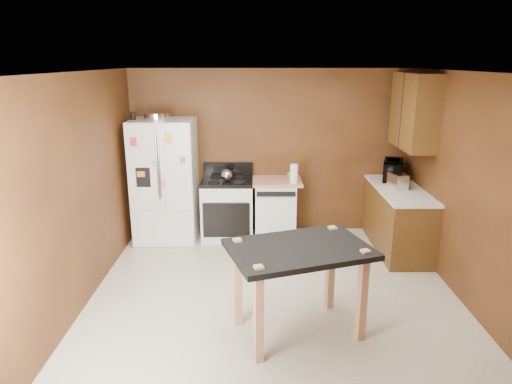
{
  "coord_description": "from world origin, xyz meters",
  "views": [
    {
      "loc": [
        -0.22,
        -4.64,
        2.62
      ],
      "look_at": [
        -0.21,
        0.85,
        1.02
      ],
      "focal_mm": 32.0,
      "sensor_mm": 36.0,
      "label": 1
    }
  ],
  "objects_px": {
    "pen_cup": "(133,116)",
    "toaster": "(398,181)",
    "paper_towel": "(294,174)",
    "green_canister": "(290,176)",
    "microwave": "(393,171)",
    "gas_range": "(228,208)",
    "dishwasher": "(275,208)",
    "island": "(299,260)",
    "roasting_pan": "(157,116)",
    "refrigerator": "(165,181)",
    "kettle": "(227,175)"
  },
  "relations": [
    {
      "from": "toaster",
      "to": "paper_towel",
      "type": "bearing_deg",
      "value": 154.69
    },
    {
      "from": "pen_cup",
      "to": "refrigerator",
      "type": "distance_m",
      "value": 1.03
    },
    {
      "from": "kettle",
      "to": "toaster",
      "type": "distance_m",
      "value": 2.43
    },
    {
      "from": "pen_cup",
      "to": "dishwasher",
      "type": "height_order",
      "value": "pen_cup"
    },
    {
      "from": "pen_cup",
      "to": "island",
      "type": "xyz_separation_m",
      "value": [
        2.14,
        -2.45,
        -1.08
      ]
    },
    {
      "from": "gas_range",
      "to": "dishwasher",
      "type": "relative_size",
      "value": 1.24
    },
    {
      "from": "paper_towel",
      "to": "microwave",
      "type": "xyz_separation_m",
      "value": [
        1.47,
        0.12,
        0.01
      ]
    },
    {
      "from": "toaster",
      "to": "green_canister",
      "type": "bearing_deg",
      "value": 146.87
    },
    {
      "from": "toaster",
      "to": "kettle",
      "type": "bearing_deg",
      "value": 158.73
    },
    {
      "from": "roasting_pan",
      "to": "refrigerator",
      "type": "relative_size",
      "value": 0.2
    },
    {
      "from": "green_canister",
      "to": "island",
      "type": "bearing_deg",
      "value": -92.31
    },
    {
      "from": "microwave",
      "to": "island",
      "type": "relative_size",
      "value": 0.32
    },
    {
      "from": "pen_cup",
      "to": "island",
      "type": "distance_m",
      "value": 3.43
    },
    {
      "from": "refrigerator",
      "to": "dishwasher",
      "type": "height_order",
      "value": "refrigerator"
    },
    {
      "from": "roasting_pan",
      "to": "island",
      "type": "bearing_deg",
      "value": -54.19
    },
    {
      "from": "toaster",
      "to": "refrigerator",
      "type": "distance_m",
      "value": 3.33
    },
    {
      "from": "microwave",
      "to": "gas_range",
      "type": "bearing_deg",
      "value": 107.41
    },
    {
      "from": "green_canister",
      "to": "island",
      "type": "xyz_separation_m",
      "value": [
        -0.11,
        -2.65,
        -0.16
      ]
    },
    {
      "from": "pen_cup",
      "to": "green_canister",
      "type": "height_order",
      "value": "pen_cup"
    },
    {
      "from": "pen_cup",
      "to": "paper_towel",
      "type": "bearing_deg",
      "value": -0.69
    },
    {
      "from": "paper_towel",
      "to": "green_canister",
      "type": "xyz_separation_m",
      "value": [
        -0.04,
        0.23,
        -0.09
      ]
    },
    {
      "from": "microwave",
      "to": "island",
      "type": "distance_m",
      "value": 3.03
    },
    {
      "from": "microwave",
      "to": "roasting_pan",
      "type": "bearing_deg",
      "value": 108.11
    },
    {
      "from": "kettle",
      "to": "paper_towel",
      "type": "relative_size",
      "value": 0.63
    },
    {
      "from": "pen_cup",
      "to": "gas_range",
      "type": "xyz_separation_m",
      "value": [
        1.3,
        0.11,
        -1.39
      ]
    },
    {
      "from": "paper_towel",
      "to": "microwave",
      "type": "bearing_deg",
      "value": 4.72
    },
    {
      "from": "pen_cup",
      "to": "island",
      "type": "relative_size",
      "value": 0.07
    },
    {
      "from": "kettle",
      "to": "dishwasher",
      "type": "height_order",
      "value": "kettle"
    },
    {
      "from": "toaster",
      "to": "refrigerator",
      "type": "bearing_deg",
      "value": 161.11
    },
    {
      "from": "refrigerator",
      "to": "gas_range",
      "type": "height_order",
      "value": "refrigerator"
    },
    {
      "from": "green_canister",
      "to": "dishwasher",
      "type": "xyz_separation_m",
      "value": [
        -0.23,
        -0.07,
        -0.49
      ]
    },
    {
      "from": "roasting_pan",
      "to": "gas_range",
      "type": "bearing_deg",
      "value": 2.12
    },
    {
      "from": "pen_cup",
      "to": "toaster",
      "type": "relative_size",
      "value": 0.39
    },
    {
      "from": "dishwasher",
      "to": "island",
      "type": "relative_size",
      "value": 0.59
    },
    {
      "from": "gas_range",
      "to": "pen_cup",
      "type": "bearing_deg",
      "value": -175.29
    },
    {
      "from": "pen_cup",
      "to": "island",
      "type": "bearing_deg",
      "value": -48.88
    },
    {
      "from": "pen_cup",
      "to": "microwave",
      "type": "height_order",
      "value": "pen_cup"
    },
    {
      "from": "kettle",
      "to": "dishwasher",
      "type": "relative_size",
      "value": 0.19
    },
    {
      "from": "refrigerator",
      "to": "pen_cup",
      "type": "bearing_deg",
      "value": -173.21
    },
    {
      "from": "paper_towel",
      "to": "island",
      "type": "height_order",
      "value": "paper_towel"
    },
    {
      "from": "roasting_pan",
      "to": "gas_range",
      "type": "relative_size",
      "value": 0.33
    },
    {
      "from": "roasting_pan",
      "to": "dishwasher",
      "type": "relative_size",
      "value": 0.41
    },
    {
      "from": "dishwasher",
      "to": "island",
      "type": "xyz_separation_m",
      "value": [
        0.12,
        -2.59,
        0.33
      ]
    },
    {
      "from": "roasting_pan",
      "to": "green_canister",
      "type": "xyz_separation_m",
      "value": [
        1.93,
        0.13,
        -0.91
      ]
    },
    {
      "from": "dishwasher",
      "to": "kettle",
      "type": "bearing_deg",
      "value": -172.24
    },
    {
      "from": "refrigerator",
      "to": "island",
      "type": "distance_m",
      "value": 3.06
    },
    {
      "from": "pen_cup",
      "to": "green_canister",
      "type": "xyz_separation_m",
      "value": [
        2.25,
        0.2,
        -0.92
      ]
    },
    {
      "from": "paper_towel",
      "to": "green_canister",
      "type": "bearing_deg",
      "value": 99.02
    },
    {
      "from": "pen_cup",
      "to": "toaster",
      "type": "distance_m",
      "value": 3.81
    },
    {
      "from": "green_canister",
      "to": "roasting_pan",
      "type": "bearing_deg",
      "value": -176.22
    }
  ]
}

